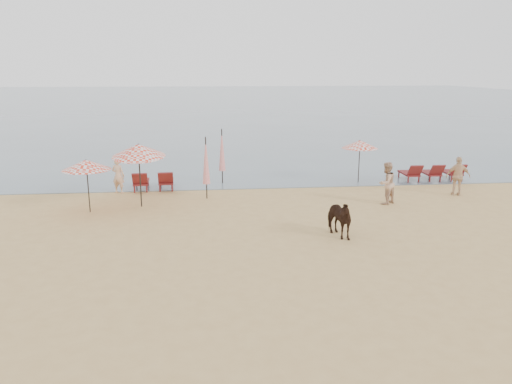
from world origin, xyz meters
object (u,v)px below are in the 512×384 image
lounger_cluster_right (432,172)px  umbrella_closed_right (206,161)px  cow (337,218)px  beachgoer_right_a (386,183)px  umbrella_closed_left (222,150)px  beachgoer_right_b (458,176)px  umbrella_open_right (360,144)px  beachgoer_left (118,176)px  lounger_cluster_left (153,181)px  umbrella_open_left_b (139,150)px  umbrella_open_left_a (86,165)px

lounger_cluster_right → umbrella_closed_right: bearing=-167.6°
umbrella_closed_right → cow: (4.20, -5.44, -0.97)m
beachgoer_right_a → umbrella_closed_left: bearing=-68.3°
umbrella_closed_right → beachgoer_right_b: bearing=-3.1°
umbrella_open_right → beachgoer_left: bearing=-170.7°
umbrella_open_right → beachgoer_right_a: size_ratio=1.21×
beachgoer_left → lounger_cluster_right: bearing=-156.0°
umbrella_open_right → beachgoer_left: 11.28m
lounger_cluster_left → lounger_cluster_right: 13.46m
umbrella_open_left_b → beachgoer_right_b: bearing=9.7°
umbrella_open_right → umbrella_closed_left: size_ratio=0.79×
lounger_cluster_right → umbrella_open_left_b: bearing=-165.7°
beachgoer_right_a → beachgoer_right_b: beachgoer_right_a is taller
lounger_cluster_right → umbrella_closed_left: umbrella_closed_left is taller
umbrella_closed_left → umbrella_open_right: bearing=-4.1°
umbrella_open_left_b → beachgoer_right_a: (9.87, -0.58, -1.41)m
beachgoer_right_a → beachgoer_right_b: (3.59, 1.03, -0.01)m
cow → beachgoer_right_b: bearing=19.0°
lounger_cluster_left → umbrella_closed_left: 3.52m
umbrella_open_left_a → umbrella_open_right: 12.44m
umbrella_closed_left → beachgoer_right_a: umbrella_closed_left is taller
umbrella_open_left_b → beachgoer_right_a: size_ratio=1.52×
lounger_cluster_right → cow: size_ratio=1.85×
umbrella_open_left_b → beachgoer_right_a: umbrella_open_left_b is taller
umbrella_closed_right → umbrella_open_left_a: bearing=-159.9°
umbrella_closed_left → beachgoer_left: size_ratio=1.67×
lounger_cluster_left → umbrella_open_left_b: size_ratio=0.71×
umbrella_closed_left → beachgoer_left: umbrella_closed_left is taller
umbrella_closed_left → beachgoer_right_a: 7.85m
umbrella_open_right → umbrella_closed_left: bearing=-179.4°
lounger_cluster_left → beachgoer_left: bearing=-168.9°
umbrella_closed_left → umbrella_open_left_a: bearing=-140.3°
umbrella_closed_right → lounger_cluster_left: bearing=144.1°
umbrella_open_left_b → beachgoer_right_b: size_ratio=1.54×
umbrella_open_left_b → umbrella_open_right: bearing=26.1°
umbrella_open_left_a → umbrella_closed_left: umbrella_closed_left is taller
umbrella_closed_right → beachgoer_right_a: size_ratio=1.52×
beachgoer_left → cow: bearing=160.2°
umbrella_closed_left → beachgoer_right_b: size_ratio=1.55×
beachgoer_left → beachgoer_right_a: beachgoer_right_a is taller
beachgoer_left → lounger_cluster_left: bearing=-145.4°
umbrella_closed_left → cow: (3.44, -8.17, -0.98)m
lounger_cluster_right → beachgoer_right_a: beachgoer_right_a is taller
umbrella_open_right → umbrella_closed_right: size_ratio=0.79×
lounger_cluster_left → beachgoer_right_a: bearing=-22.4°
lounger_cluster_left → beachgoer_right_b: 13.45m
beachgoer_left → beachgoer_right_b: beachgoer_right_b is taller
umbrella_open_left_b → beachgoer_right_a: 9.99m
umbrella_open_right → cow: 8.39m
beachgoer_right_b → beachgoer_left: bearing=7.5°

